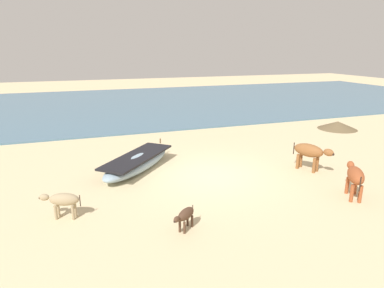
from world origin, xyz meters
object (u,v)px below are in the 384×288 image
object	(u,v)px
fishing_boat_0	(138,162)
cow_second_adult_rust	(355,176)
calf_far_dark	(185,215)
cow_adult_brown	(310,152)
calf_near_dun	(63,200)

from	to	relation	value
fishing_boat_0	cow_second_adult_rust	size ratio (longest dim) A/B	2.71
calf_far_dark	cow_second_adult_rust	size ratio (longest dim) A/B	0.55
fishing_boat_0	calf_far_dark	xyz separation A→B (m)	(0.35, -4.64, 0.10)
calf_far_dark	fishing_boat_0	bearing A→B (deg)	-125.57
fishing_boat_0	cow_second_adult_rust	bearing A→B (deg)	-86.29
cow_adult_brown	calf_near_dun	bearing A→B (deg)	-109.49
cow_adult_brown	calf_far_dark	distance (m)	6.16
calf_far_dark	cow_second_adult_rust	distance (m)	5.39
cow_adult_brown	calf_far_dark	size ratio (longest dim) A/B	1.96
cow_adult_brown	calf_near_dun	xyz separation A→B (m)	(-8.46, -0.88, -0.21)
cow_adult_brown	calf_far_dark	xyz separation A→B (m)	(-5.61, -2.52, -0.32)
fishing_boat_0	cow_second_adult_rust	xyz separation A→B (m)	(5.73, -4.49, 0.39)
cow_adult_brown	fishing_boat_0	bearing A→B (deg)	-135.00
fishing_boat_0	cow_adult_brown	bearing A→B (deg)	-67.77
calf_near_dun	cow_adult_brown	bearing A→B (deg)	-154.04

